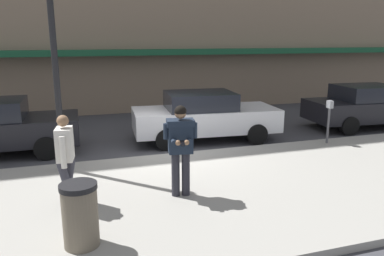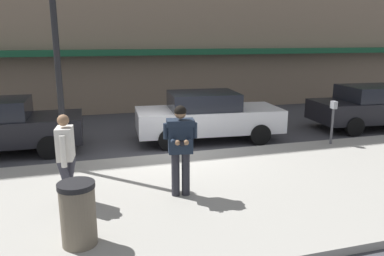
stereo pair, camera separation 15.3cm
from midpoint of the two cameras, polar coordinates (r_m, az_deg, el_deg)
ground_plane at (r=10.36m, az=-3.14°, el=-4.29°), size 80.00×80.00×0.00m
sidewalk at (r=8.10m, az=8.59°, el=-9.09°), size 32.00×5.30×0.14m
curb_paint_line at (r=10.66m, az=2.05°, el=-3.74°), size 28.00×0.12×0.01m
parked_sedan_mid at (r=11.79m, az=2.73°, el=1.88°), size 4.63×2.19×1.54m
parked_sedan_far at (r=14.91m, az=26.30°, el=2.94°), size 4.62×2.18×1.54m
man_texting_on_phone at (r=7.15m, az=-1.16°, el=-2.00°), size 0.64×0.62×1.81m
pedestrian_in_light_coat at (r=7.22m, az=-18.10°, el=-3.71°), size 0.36×0.60×1.70m
street_lamp_post at (r=8.97m, az=-19.60°, el=12.61°), size 0.36×0.36×4.88m
parking_meter at (r=11.60m, az=21.03°, el=1.70°), size 0.12×0.18×1.27m
trash_bin at (r=5.90m, az=-16.24°, el=-12.42°), size 0.55×0.55×0.98m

